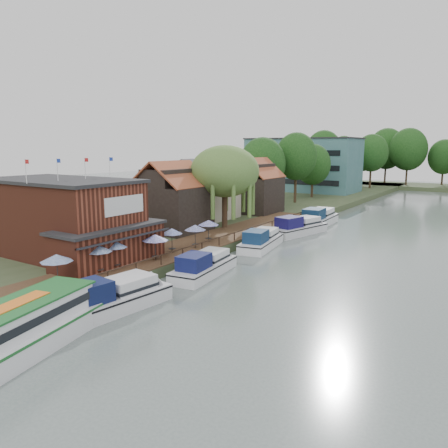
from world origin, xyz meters
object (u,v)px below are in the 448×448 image
Objects in this scene: umbrella_3 at (155,247)px; umbrella_6 at (209,231)px; umbrella_1 at (99,259)px; cruiser_4 at (319,216)px; cruiser_2 at (261,238)px; tour_boat at (9,332)px; umbrella_5 at (195,236)px; cruiser_1 at (204,263)px; umbrella_4 at (172,240)px; cottage_a at (171,196)px; cruiser_3 at (298,225)px; umbrella_0 at (57,270)px; willow at (225,187)px; cottage_c at (255,185)px; cottage_b at (200,189)px; pub at (75,219)px; umbrella_2 at (116,255)px; swan at (34,326)px; cruiser_0 at (111,294)px; hotel_block at (303,164)px.

umbrella_3 is 1.03× the size of umbrella_6.
umbrella_1 is 36.98m from cruiser_4.
cruiser_2 is 0.72× the size of tour_boat.
umbrella_5 is 1.00× the size of umbrella_6.
cruiser_1 is 18.12m from tour_boat.
tour_boat is (5.24, -19.67, -0.83)m from umbrella_4.
cottage_a reaches higher than cruiser_3.
umbrella_0 is at bearing -99.23° from cruiser_4.
cruiser_4 is (7.13, 13.91, -4.87)m from willow.
umbrella_4 is (0.18, 8.84, 0.00)m from umbrella_1.
cruiser_1 is at bearing -96.14° from cruiser_2.
cottage_c reaches higher than umbrella_5.
cottage_b is 0.94× the size of cruiser_3.
cruiser_3 is at bearing 81.08° from umbrella_3.
tour_boat is (0.31, -18.12, 0.32)m from cruiser_1.
umbrella_4 reaches higher than tour_boat.
cottage_b is at bearing 119.10° from umbrella_4.
cottage_a is (-1.00, 15.00, 0.60)m from pub.
umbrella_1 is at bearing -112.60° from cruiser_2.
umbrella_5 is 3.14m from umbrella_6.
cottage_b is 3.93× the size of umbrella_3.
umbrella_2 is at bearing -113.92° from cruiser_2.
umbrella_0 is 5.41× the size of swan.
cruiser_2 reaches higher than swan.
tour_boat reaches higher than swan.
cottage_a is 10.44m from cottage_b.
umbrella_0 is (10.21, -31.55, -2.96)m from cottage_b.
pub reaches higher than cruiser_1.
umbrella_1 and umbrella_5 have the same top height.
cruiser_0 is at bearing -63.88° from cottage_b.
pub reaches higher than umbrella_4.
pub is at bearing -86.19° from cottage_a.
cruiser_4 is 24.72× the size of swan.
umbrella_2 is at bearing -78.72° from hotel_block.
umbrella_4 is at bearing 99.90° from swan.
cottage_b is 19.96m from umbrella_5.
cruiser_2 is 27.32m from swan.
umbrella_5 is (3.77, -11.20, -3.93)m from willow.
cruiser_0 is (3.94, -14.85, -1.03)m from umbrella_5.
willow is at bearing 102.36° from umbrella_4.
cottage_c is at bearing 99.83° from umbrella_1.
hotel_block is 10.69× the size of umbrella_4.
cruiser_0 is at bearing 5.79° from umbrella_0.
cruiser_4 reaches higher than cruiser_1.
willow is at bearing 80.07° from pub.
swan is (-1.13, -44.72, -1.12)m from cruiser_4.
umbrella_3 is (0.90, 3.89, 0.00)m from umbrella_2.
umbrella_2 and umbrella_4 have the same top height.
cruiser_0 is at bearing -76.08° from cruiser_3.
pub is 8.19× the size of umbrella_3.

